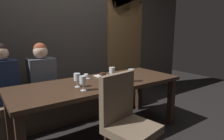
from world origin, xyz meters
TOP-DOWN VIEW (x-y plane):
  - ground at (0.00, 0.00)m, footprint 9.00×9.00m
  - back_wall_tiled at (0.00, 1.22)m, footprint 6.00×0.12m
  - arched_door at (1.35, 1.15)m, footprint 0.90×0.05m
  - dining_table at (0.00, 0.00)m, footprint 2.20×0.84m
  - banquette_bench at (0.00, 0.70)m, footprint 2.50×0.44m
  - chair_near_side at (-0.15, -0.72)m, footprint 0.51×0.51m
  - diner_redhead at (-1.02, 0.72)m, footprint 0.36×0.24m
  - diner_bearded at (-0.52, 0.71)m, footprint 0.36×0.24m
  - wine_glass_far_right at (-0.34, -0.06)m, footprint 0.08×0.08m
  - wine_glass_near_right at (0.21, 0.01)m, footprint 0.08×0.08m
  - wine_glass_end_right at (-0.35, -0.22)m, footprint 0.08×0.08m
  - wine_glass_center_front at (0.34, -0.23)m, footprint 0.08×0.08m
  - espresso_cup at (-0.06, 0.24)m, footprint 0.12×0.12m
  - dessert_plate at (0.20, 0.24)m, footprint 0.19×0.19m
  - folded_napkin at (0.02, -0.16)m, footprint 0.13×0.13m

SIDE VIEW (x-z plane):
  - ground at x=0.00m, z-range 0.00..0.00m
  - banquette_bench at x=0.00m, z-range 0.00..0.45m
  - chair_near_side at x=-0.15m, z-range 0.07..1.05m
  - dining_table at x=0.00m, z-range 0.28..1.02m
  - folded_napkin at x=0.02m, z-range 0.74..0.75m
  - dessert_plate at x=0.20m, z-range 0.73..0.78m
  - espresso_cup at x=-0.06m, z-range 0.73..0.80m
  - diner_bearded at x=-0.52m, z-range 0.43..1.20m
  - diner_redhead at x=-1.02m, z-range 0.43..1.21m
  - wine_glass_center_front at x=0.34m, z-range 0.77..0.93m
  - wine_glass_far_right at x=-0.34m, z-range 0.77..0.94m
  - wine_glass_near_right at x=0.21m, z-range 0.77..0.94m
  - wine_glass_end_right at x=-0.35m, z-range 0.77..0.94m
  - arched_door at x=1.35m, z-range 0.09..2.64m
  - back_wall_tiled at x=0.00m, z-range 0.00..3.00m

